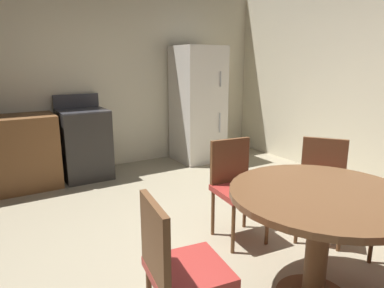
{
  "coord_description": "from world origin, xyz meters",
  "views": [
    {
      "loc": [
        -1.37,
        -1.95,
        1.52
      ],
      "look_at": [
        0.3,
        0.77,
        0.76
      ],
      "focal_mm": 31.94,
      "sensor_mm": 36.0,
      "label": 1
    }
  ],
  "objects_px": {
    "chair_northeast": "(322,182)",
    "chair_west": "(176,266)",
    "refrigerator": "(198,105)",
    "dining_table": "(320,216)",
    "chair_north": "(236,183)",
    "oven_range": "(84,144)"
  },
  "relations": [
    {
      "from": "refrigerator",
      "to": "dining_table",
      "type": "bearing_deg",
      "value": -109.66
    },
    {
      "from": "oven_range",
      "to": "refrigerator",
      "type": "height_order",
      "value": "refrigerator"
    },
    {
      "from": "oven_range",
      "to": "chair_west",
      "type": "xyz_separation_m",
      "value": [
        -0.34,
        -3.14,
        0.03
      ]
    },
    {
      "from": "chair_north",
      "to": "chair_west",
      "type": "bearing_deg",
      "value": -45.98
    },
    {
      "from": "chair_northeast",
      "to": "chair_west",
      "type": "xyz_separation_m",
      "value": [
        -1.7,
        -0.44,
        0.0
      ]
    },
    {
      "from": "oven_range",
      "to": "chair_north",
      "type": "relative_size",
      "value": 1.26
    },
    {
      "from": "chair_northeast",
      "to": "chair_west",
      "type": "distance_m",
      "value": 1.75
    },
    {
      "from": "refrigerator",
      "to": "chair_northeast",
      "type": "distance_m",
      "value": 2.7
    },
    {
      "from": "refrigerator",
      "to": "oven_range",
      "type": "bearing_deg",
      "value": 178.25
    },
    {
      "from": "dining_table",
      "to": "chair_north",
      "type": "bearing_deg",
      "value": 83.87
    },
    {
      "from": "dining_table",
      "to": "chair_north",
      "type": "relative_size",
      "value": 1.3
    },
    {
      "from": "chair_west",
      "to": "chair_northeast",
      "type": "bearing_deg",
      "value": 22.56
    },
    {
      "from": "dining_table",
      "to": "chair_west",
      "type": "bearing_deg",
      "value": 171.91
    },
    {
      "from": "refrigerator",
      "to": "chair_west",
      "type": "height_order",
      "value": "refrigerator"
    },
    {
      "from": "dining_table",
      "to": "chair_northeast",
      "type": "bearing_deg",
      "value": 37.03
    },
    {
      "from": "dining_table",
      "to": "chair_northeast",
      "type": "distance_m",
      "value": 0.95
    },
    {
      "from": "oven_range",
      "to": "chair_north",
      "type": "height_order",
      "value": "oven_range"
    },
    {
      "from": "refrigerator",
      "to": "dining_table",
      "type": "relative_size",
      "value": 1.56
    },
    {
      "from": "chair_northeast",
      "to": "chair_west",
      "type": "height_order",
      "value": "same"
    },
    {
      "from": "refrigerator",
      "to": "chair_northeast",
      "type": "xyz_separation_m",
      "value": [
        -0.39,
        -2.65,
        -0.38
      ]
    },
    {
      "from": "chair_northeast",
      "to": "chair_north",
      "type": "height_order",
      "value": "same"
    },
    {
      "from": "oven_range",
      "to": "chair_north",
      "type": "bearing_deg",
      "value": -73.1
    }
  ]
}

